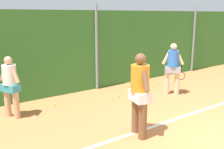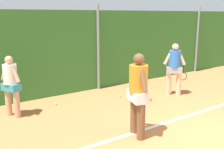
% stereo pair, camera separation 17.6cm
% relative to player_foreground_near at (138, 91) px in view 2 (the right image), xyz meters
% --- Properties ---
extents(ground_plane, '(29.15, 29.15, 0.00)m').
position_rel_player_foreground_near_xyz_m(ground_plane, '(1.30, 0.16, -1.06)').
color(ground_plane, '#C67542').
extents(hedge_fence_backdrop, '(18.95, 0.25, 2.84)m').
position_rel_player_foreground_near_xyz_m(hedge_fence_backdrop, '(1.30, 3.98, 0.36)').
color(hedge_fence_backdrop, '#33702D').
rests_on(hedge_fence_backdrop, ground_plane).
extents(fence_post_center, '(0.10, 0.10, 3.06)m').
position_rel_player_foreground_near_xyz_m(fence_post_center, '(1.30, 3.81, 0.47)').
color(fence_post_center, gray).
rests_on(fence_post_center, ground_plane).
extents(fence_post_right, '(0.10, 0.10, 3.06)m').
position_rel_player_foreground_near_xyz_m(fence_post_right, '(6.77, 3.81, 0.47)').
color(fence_post_right, gray).
rests_on(fence_post_right, ground_plane).
extents(court_baseline_paint, '(13.85, 0.10, 0.01)m').
position_rel_player_foreground_near_xyz_m(court_baseline_paint, '(1.30, 0.14, -1.06)').
color(court_baseline_paint, white).
rests_on(court_baseline_paint, ground_plane).
extents(player_foreground_near, '(0.46, 0.77, 1.89)m').
position_rel_player_foreground_near_xyz_m(player_foreground_near, '(0.00, 0.00, 0.00)').
color(player_foreground_near, brown).
rests_on(player_foreground_near, ground_plane).
extents(player_midcourt, '(0.66, 0.57, 1.76)m').
position_rel_player_foreground_near_xyz_m(player_midcourt, '(3.04, 1.74, -0.08)').
color(player_midcourt, beige).
rests_on(player_midcourt, ground_plane).
extents(player_backcourt_far, '(0.47, 0.63, 1.65)m').
position_rel_player_foreground_near_xyz_m(player_backcourt_far, '(-2.02, 2.80, -0.13)').
color(player_backcourt_far, tan).
rests_on(player_backcourt_far, ground_plane).
extents(ball_hopper, '(0.36, 0.36, 0.51)m').
position_rel_player_foreground_near_xyz_m(ball_hopper, '(1.69, 1.83, -0.77)').
color(ball_hopper, '#2D2D33').
rests_on(ball_hopper, ground_plane).
extents(tennis_ball_1, '(0.07, 0.07, 0.07)m').
position_rel_player_foreground_near_xyz_m(tennis_ball_1, '(3.19, 2.82, -1.03)').
color(tennis_ball_1, '#CCDB33').
rests_on(tennis_ball_1, ground_plane).
extents(tennis_ball_2, '(0.07, 0.07, 0.07)m').
position_rel_player_foreground_near_xyz_m(tennis_ball_2, '(-0.72, 3.02, -1.03)').
color(tennis_ball_2, '#CCDB33').
rests_on(tennis_ball_2, ground_plane).
extents(tennis_ball_5, '(0.07, 0.07, 0.07)m').
position_rel_player_foreground_near_xyz_m(tennis_ball_5, '(3.49, 0.38, -1.03)').
color(tennis_ball_5, '#CCDB33').
rests_on(tennis_ball_5, ground_plane).
extents(tennis_ball_6, '(0.07, 0.07, 0.07)m').
position_rel_player_foreground_near_xyz_m(tennis_ball_6, '(1.41, 2.60, -1.03)').
color(tennis_ball_6, '#CCDB33').
rests_on(tennis_ball_6, ground_plane).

